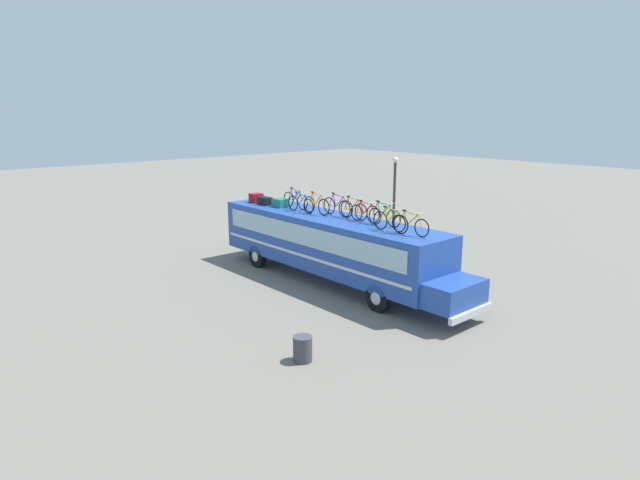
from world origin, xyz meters
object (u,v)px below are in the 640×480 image
rooftop_bicycle_4 (338,206)px  rooftop_bicycle_6 (366,213)px  trash_bin (303,349)px  luggage_bag_2 (265,201)px  street_lamp (394,199)px  rooftop_bicycle_8 (390,221)px  luggage_bag_3 (280,203)px  rooftop_bicycle_3 (316,205)px  rooftop_bicycle_5 (353,210)px  rooftop_bicycle_1 (295,200)px  rooftop_bicycle_2 (301,204)px  rooftop_bicycle_7 (383,215)px  rooftop_bicycle_9 (410,225)px  luggage_bag_1 (256,198)px  bus (331,243)px

rooftop_bicycle_4 → rooftop_bicycle_6: 1.77m
rooftop_bicycle_6 → trash_bin: rooftop_bicycle_6 is taller
luggage_bag_2 → street_lamp: bearing=62.6°
luggage_bag_2 → rooftop_bicycle_8: size_ratio=0.44×
luggage_bag_3 → rooftop_bicycle_8: bearing=-1.2°
rooftop_bicycle_3 → rooftop_bicycle_5: bearing=13.1°
rooftop_bicycle_6 → street_lamp: 6.07m
rooftop_bicycle_5 → street_lamp: bearing=113.2°
luggage_bag_3 → trash_bin: luggage_bag_3 is taller
rooftop_bicycle_1 → street_lamp: (1.30, 5.32, -0.39)m
rooftop_bicycle_3 → trash_bin: bearing=-43.7°
rooftop_bicycle_2 → rooftop_bicycle_7: rooftop_bicycle_7 is taller
rooftop_bicycle_1 → rooftop_bicycle_3: 1.71m
luggage_bag_3 → rooftop_bicycle_6: size_ratio=0.41×
rooftop_bicycle_2 → rooftop_bicycle_9: rooftop_bicycle_2 is taller
rooftop_bicycle_7 → rooftop_bicycle_3: bearing=-173.5°
luggage_bag_2 → rooftop_bicycle_5: (5.20, 0.70, 0.21)m
luggage_bag_3 → rooftop_bicycle_2: 1.65m
rooftop_bicycle_5 → rooftop_bicycle_6: bearing=-8.3°
rooftop_bicycle_5 → rooftop_bicycle_8: (2.64, -0.66, -0.00)m
trash_bin → rooftop_bicycle_3: bearing=136.3°
rooftop_bicycle_4 → rooftop_bicycle_9: 4.37m
luggage_bag_3 → rooftop_bicycle_1: 0.83m
rooftop_bicycle_3 → rooftop_bicycle_8: size_ratio=0.99×
luggage_bag_1 → rooftop_bicycle_5: rooftop_bicycle_5 is taller
luggage_bag_1 → luggage_bag_2: bearing=-4.1°
bus → rooftop_bicycle_2: bearing=-172.0°
rooftop_bicycle_8 → street_lamp: street_lamp is taller
luggage_bag_2 → rooftop_bicycle_5: size_ratio=0.45×
rooftop_bicycle_7 → street_lamp: size_ratio=0.36×
rooftop_bicycle_4 → rooftop_bicycle_5: size_ratio=1.08×
bus → rooftop_bicycle_3: rooftop_bicycle_3 is taller
rooftop_bicycle_3 → rooftop_bicycle_5: rooftop_bicycle_3 is taller
rooftop_bicycle_3 → rooftop_bicycle_1: bearing=173.4°
luggage_bag_1 → rooftop_bicycle_9: (9.47, 0.14, 0.15)m
rooftop_bicycle_2 → rooftop_bicycle_6: size_ratio=1.04×
luggage_bag_1 → rooftop_bicycle_8: bearing=-0.2°
rooftop_bicycle_2 → rooftop_bicycle_3: 0.84m
rooftop_bicycle_1 → rooftop_bicycle_3: (1.70, -0.20, 0.01)m
bus → rooftop_bicycle_3: bearing=-178.5°
luggage_bag_3 → rooftop_bicycle_5: (4.24, 0.51, 0.20)m
bus → rooftop_bicycle_7: size_ratio=7.40×
rooftop_bicycle_5 → rooftop_bicycle_6: (0.86, -0.13, -0.02)m
rooftop_bicycle_2 → rooftop_bicycle_3: (0.81, 0.22, 0.03)m
luggage_bag_3 → rooftop_bicycle_6: bearing=4.3°
luggage_bag_3 → rooftop_bicycle_9: bearing=0.2°
luggage_bag_2 → rooftop_bicycle_1: (1.71, 0.47, 0.21)m
rooftop_bicycle_6 → rooftop_bicycle_1: bearing=-178.8°
bus → rooftop_bicycle_8: rooftop_bicycle_8 is taller
trash_bin → rooftop_bicycle_7: bearing=112.2°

